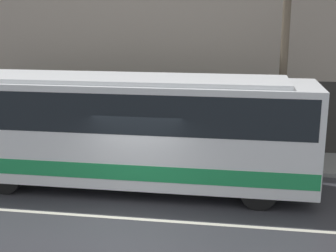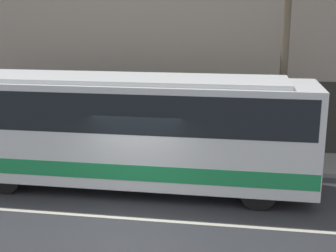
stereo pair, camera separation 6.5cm
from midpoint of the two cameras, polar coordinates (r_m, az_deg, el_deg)
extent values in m
plane|color=#333338|center=(12.46, -4.63, -11.18)|extent=(60.00, 60.00, 0.00)
cube|color=gray|center=(17.19, -0.51, -3.71)|extent=(60.00, 2.41, 0.14)
cube|color=gray|center=(17.72, 0.22, 14.88)|extent=(60.00, 0.30, 11.14)
cube|color=#2D2B28|center=(17.98, 0.13, 1.46)|extent=(60.00, 0.06, 2.79)
cube|color=beige|center=(12.46, -4.63, -11.16)|extent=(54.00, 0.14, 0.01)
cube|color=white|center=(14.10, -5.57, -0.36)|extent=(11.37, 2.53, 2.93)
cube|color=#1E8C4C|center=(14.35, -5.48, -3.90)|extent=(11.31, 2.55, 0.45)
cube|color=black|center=(13.93, -5.64, 2.55)|extent=(11.03, 2.55, 1.11)
cube|color=orange|center=(13.54, 18.09, 3.95)|extent=(0.12, 1.90, 0.28)
cube|color=white|center=(13.80, -5.72, 5.80)|extent=(9.67, 2.15, 0.12)
cylinder|color=black|center=(13.02, 11.12, -7.88)|extent=(1.00, 0.28, 1.00)
cylinder|color=black|center=(15.09, 10.89, -4.79)|extent=(1.00, 0.28, 1.00)
cylinder|color=black|center=(14.68, -19.13, -5.86)|extent=(1.00, 0.28, 1.00)
cylinder|color=black|center=(16.55, -15.56, -3.37)|extent=(1.00, 0.28, 1.00)
cylinder|color=brown|center=(15.61, 14.15, 8.67)|extent=(0.26, 0.26, 7.64)
camera|label=1|loc=(0.03, -89.86, 0.03)|focal=50.00mm
camera|label=2|loc=(0.03, 90.14, -0.03)|focal=50.00mm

